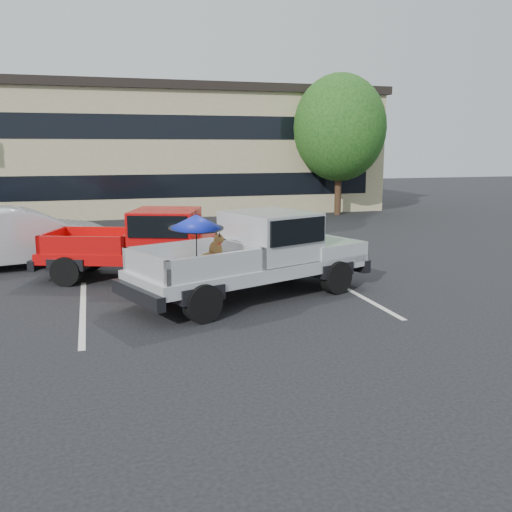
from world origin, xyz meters
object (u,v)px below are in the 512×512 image
object	(u,v)px
tree_right	(340,128)
tree_back	(238,128)
silver_sedan	(23,237)
silver_pickup	(262,250)
red_pickup	(160,241)

from	to	relation	value
tree_right	tree_back	world-z (taller)	tree_back
tree_back	silver_sedan	xyz separation A→B (m)	(-10.60, -16.96, -3.58)
silver_pickup	silver_sedan	xyz separation A→B (m)	(-5.49, 4.93, -0.22)
red_pickup	silver_sedan	world-z (taller)	red_pickup
silver_pickup	silver_sedan	bearing A→B (deg)	116.73
silver_pickup	red_pickup	world-z (taller)	silver_pickup
tree_right	tree_back	size ratio (longest dim) A/B	0.95
tree_right	tree_back	distance (m)	8.55
silver_pickup	tree_right	bearing A→B (deg)	38.37
red_pickup	tree_right	bearing A→B (deg)	68.60
tree_back	red_pickup	world-z (taller)	tree_back
tree_right	red_pickup	bearing A→B (deg)	-131.02
silver_pickup	silver_sedan	world-z (taller)	silver_pickup
tree_right	silver_sedan	world-z (taller)	tree_right
tree_right	silver_sedan	bearing A→B (deg)	-146.63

